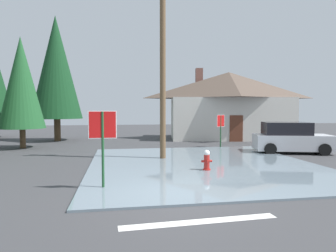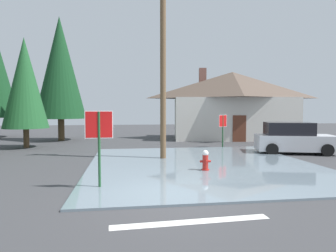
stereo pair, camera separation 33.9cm
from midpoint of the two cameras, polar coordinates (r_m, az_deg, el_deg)
The scene contains 11 objects.
ground_plane at distance 8.74m, azimuth 2.64°, elevation -13.32°, with size 80.00×80.00×0.10m, color #38383A.
flood_puddle at distance 13.29m, azimuth 7.17°, elevation -7.25°, with size 9.69×10.87×0.07m, color slate.
lane_stop_bar at distance 6.79m, azimuth 6.06°, elevation -17.78°, with size 3.52×0.30×0.01m, color silver.
stop_sign_near at distance 9.23m, azimuth -12.04°, elevation -1.28°, with size 0.84×0.08×2.39m.
fire_hydrant at distance 11.81m, azimuth 7.99°, elevation -6.67°, with size 0.43×0.37×0.85m.
utility_pole at distance 14.59m, azimuth -0.28°, elevation 12.01°, with size 1.60×0.28×8.99m.
stop_sign_far at distance 19.24m, azimuth 10.94°, elevation 0.31°, with size 0.65×0.44×2.10m.
house at distance 25.67m, azimuth 12.53°, elevation 4.12°, with size 11.05×7.27×6.01m.
parked_car at distance 17.98m, azimuth 23.27°, elevation -2.25°, with size 4.41×2.81×1.72m.
pine_tree_tall_left at distance 24.99m, azimuth -19.59°, elevation 10.44°, with size 3.86×3.86×9.64m.
pine_tree_far_center at distance 20.92m, azimuth -25.30°, elevation 7.44°, with size 2.79×2.79×6.97m.
Camera 2 is at (-1.41, -8.25, 2.43)m, focal length 31.84 mm.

